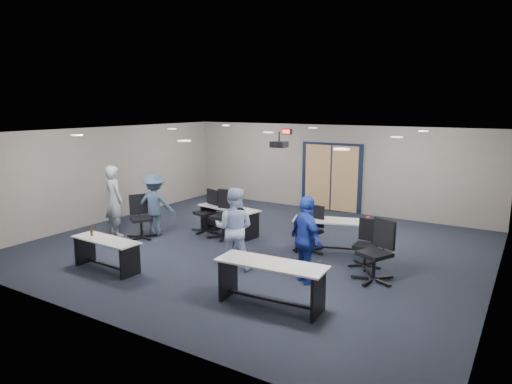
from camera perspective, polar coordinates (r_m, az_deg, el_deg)
The scene contains 24 objects.
floor at distance 10.88m, azimuth 0.10°, elevation -6.86°, with size 10.00×10.00×0.00m, color black.
back_wall at distance 14.53m, azimuth 9.47°, elevation 2.95°, with size 10.00×0.04×2.70m, color gray.
front_wall at distance 7.22m, azimuth -19.06°, elevation -5.52°, with size 10.00×0.04×2.70m, color gray.
left_wall at distance 13.81m, azimuth -17.86°, elevation 2.17°, with size 0.04×9.00×2.70m, color gray.
right_wall at distance 9.05m, azimuth 28.20°, elevation -2.97°, with size 0.04×9.00×2.70m, color gray.
ceiling at distance 10.39m, azimuth 0.11°, elevation 7.48°, with size 10.00×9.00×0.04m, color white.
double_door at distance 14.54m, azimuth 9.38°, elevation 1.76°, with size 2.00×0.07×2.20m.
exit_sign at distance 15.05m, azimuth 3.83°, elevation 7.55°, with size 0.32×0.07×0.18m.
ceiling_projector at distance 10.68m, azimuth 2.90°, elevation 5.98°, with size 0.35×0.32×0.37m.
ceiling_can_lights at distance 10.60m, azimuth 0.82°, elevation 7.39°, with size 6.24×5.74×0.02m, color white, non-canonical shape.
table_front_left at distance 9.80m, azimuth -18.24°, elevation -6.72°, with size 1.60×0.59×0.88m.
table_front_right at distance 7.67m, azimuth 1.90°, elevation -10.50°, with size 1.91×0.76×0.76m.
table_back_left at distance 11.83m, azimuth -3.39°, elevation -2.99°, with size 1.81×0.83×0.71m.
table_back_right at distance 10.51m, azimuth 9.84°, elevation -4.72°, with size 1.96×1.15×0.88m.
chair_back_a at distance 12.06m, azimuth -6.33°, elevation -2.41°, with size 0.70×0.70×1.11m, color black, non-canonical shape.
chair_back_b at distance 11.47m, azimuth -4.17°, elevation -2.84°, with size 0.76×0.76×1.20m, color black, non-canonical shape.
chair_back_c at distance 10.42m, azimuth 6.73°, elevation -4.69°, with size 0.67×0.67×1.06m, color black, non-canonical shape.
chair_back_d at distance 9.70m, azimuth 13.50°, elevation -6.35°, with size 0.62×0.62×0.99m, color black, non-canonical shape.
chair_loose_left at distance 11.78m, azimuth -14.18°, elevation -3.06°, with size 0.68×0.68×1.09m, color black, non-canonical shape.
chair_loose_right at distance 8.95m, azimuth 14.59°, elevation -7.20°, with size 0.74×0.74×1.18m, color black, non-canonical shape.
person_gray at distance 12.12m, azimuth -17.29°, elevation -1.04°, with size 0.67×0.44×1.83m, color #929AA0.
person_lightblue at distance 9.31m, azimuth -2.75°, elevation -4.54°, with size 0.82×0.64×1.69m, color #C0D4FF.
person_navy at distance 8.59m, azimuth 6.30°, elevation -5.94°, with size 0.98×0.41×1.67m, color #1C329E.
person_back at distance 11.94m, azimuth -12.54°, elevation -1.55°, with size 1.03×0.59×1.60m, color #364C62.
Camera 1 is at (5.44, -8.83, 3.31)m, focal length 32.00 mm.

